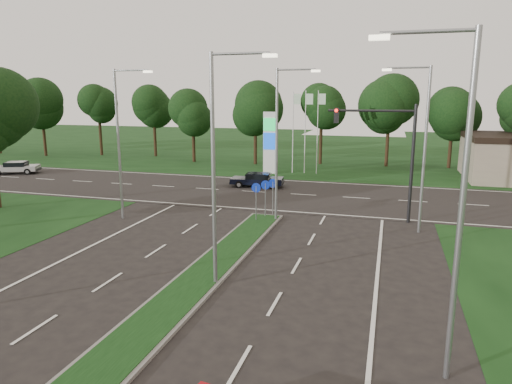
# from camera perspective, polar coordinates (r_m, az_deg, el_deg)

# --- Properties ---
(ground) EXTENTS (160.00, 160.00, 0.00)m
(ground) POSITION_cam_1_polar(r_m,az_deg,el_deg) (14.35, -17.62, -19.79)
(ground) COLOR black
(ground) RESTS_ON ground
(verge_far) EXTENTS (160.00, 50.00, 0.02)m
(verge_far) POSITION_cam_1_polar(r_m,az_deg,el_deg) (65.79, 10.08, 5.16)
(verge_far) COLOR black
(verge_far) RESTS_ON ground
(cross_road) EXTENTS (160.00, 12.00, 0.02)m
(cross_road) POSITION_cam_1_polar(r_m,az_deg,el_deg) (35.51, 4.36, -0.25)
(cross_road) COLOR black
(cross_road) RESTS_ON ground
(median_kerb) EXTENTS (2.00, 26.00, 0.12)m
(median_kerb) POSITION_cam_1_polar(r_m,az_deg,el_deg) (17.35, -10.09, -13.39)
(median_kerb) COLOR slate
(median_kerb) RESTS_ON ground
(streetlight_median_near) EXTENTS (2.53, 0.22, 9.00)m
(streetlight_median_near) POSITION_cam_1_polar(r_m,az_deg,el_deg) (17.29, -4.76, 4.08)
(streetlight_median_near) COLOR gray
(streetlight_median_near) RESTS_ON ground
(streetlight_median_far) EXTENTS (2.53, 0.22, 9.00)m
(streetlight_median_far) POSITION_cam_1_polar(r_m,az_deg,el_deg) (26.81, 3.01, 6.83)
(streetlight_median_far) COLOR gray
(streetlight_median_far) RESTS_ON ground
(streetlight_left_far) EXTENTS (2.53, 0.22, 9.00)m
(streetlight_left_far) POSITION_cam_1_polar(r_m,az_deg,el_deg) (28.65, -16.52, 6.68)
(streetlight_left_far) COLOR gray
(streetlight_left_far) RESTS_ON ground
(streetlight_right_far) EXTENTS (2.53, 0.22, 9.00)m
(streetlight_right_far) POSITION_cam_1_polar(r_m,az_deg,el_deg) (26.13, 19.98, 6.01)
(streetlight_right_far) COLOR gray
(streetlight_right_far) RESTS_ON ground
(streetlight_right_near) EXTENTS (2.53, 0.22, 9.00)m
(streetlight_right_near) POSITION_cam_1_polar(r_m,az_deg,el_deg) (12.30, 23.56, -0.02)
(streetlight_right_near) COLOR gray
(streetlight_right_near) RESTS_ON ground
(traffic_signal) EXTENTS (5.10, 0.42, 7.00)m
(traffic_signal) POSITION_cam_1_polar(r_m,az_deg,el_deg) (28.11, 16.40, 5.73)
(traffic_signal) COLOR black
(traffic_signal) RESTS_ON ground
(median_signs) EXTENTS (1.16, 1.76, 2.38)m
(median_signs) POSITION_cam_1_polar(r_m,az_deg,el_deg) (27.93, 1.13, 0.06)
(median_signs) COLOR gray
(median_signs) RESTS_ON ground
(gas_pylon) EXTENTS (5.80, 1.26, 8.00)m
(gas_pylon) POSITION_cam_1_polar(r_m,az_deg,el_deg) (44.60, 2.11, 6.39)
(gas_pylon) COLOR silver
(gas_pylon) RESTS_ON ground
(treeline_far) EXTENTS (6.00, 6.00, 9.90)m
(treeline_far) POSITION_cam_1_polar(r_m,az_deg,el_deg) (50.41, 8.49, 11.03)
(treeline_far) COLOR black
(treeline_far) RESTS_ON ground
(navy_sedan) EXTENTS (4.47, 2.24, 1.18)m
(navy_sedan) POSITION_cam_1_polar(r_m,az_deg,el_deg) (38.07, 0.16, 1.57)
(navy_sedan) COLOR black
(navy_sedan) RESTS_ON ground
(far_car_a) EXTENTS (4.57, 3.38, 1.21)m
(far_car_a) POSITION_cam_1_polar(r_m,az_deg,el_deg) (50.47, -27.83, 2.75)
(far_car_a) COLOR #ACACAC
(far_car_a) RESTS_ON ground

